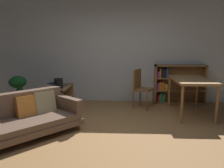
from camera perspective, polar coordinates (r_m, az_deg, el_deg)
The scene contains 10 objects.
ground_plane at distance 3.87m, azimuth 0.92°, elevation -13.43°, with size 8.16×8.16×0.00m, color #9E7042.
back_wall_panel at distance 6.27m, azimuth 1.81°, elevation 8.06°, with size 6.80×0.10×2.70m, color silver.
fabric_couch at distance 4.17m, azimuth -21.76°, elevation -7.76°, with size 1.91×2.00×0.71m.
media_console at distance 5.59m, azimuth -12.65°, elevation -3.45°, with size 0.40×1.03×0.55m.
open_laptop at distance 5.68m, azimuth -13.04°, elevation -0.21°, with size 0.47×0.37×0.07m.
desk_speaker at distance 5.32m, azimuth -13.09°, elevation 0.14°, with size 0.20×0.20×0.22m.
potted_floor_plant at distance 5.77m, azimuth -22.15°, elevation -1.31°, with size 0.46×0.40×0.82m.
dining_table at distance 5.29m, azimuth 18.96°, elevation 0.33°, with size 0.76×1.36×0.80m.
dining_chair_near at distance 5.64m, azimuth 7.16°, elevation -0.55°, with size 0.54×0.57×0.94m.
bookshelf at distance 6.33m, azimuth 15.50°, elevation 0.02°, with size 1.31×0.30×1.01m.
Camera 1 is at (0.12, -3.56, 1.51)m, focal length 36.97 mm.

